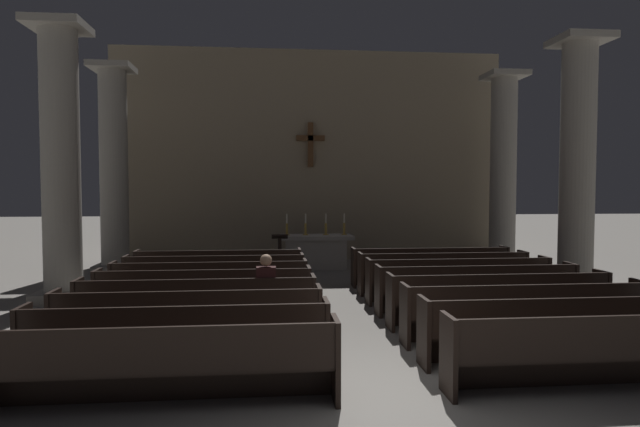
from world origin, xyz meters
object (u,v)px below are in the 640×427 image
Objects in this scene: pew_left_row_7 at (215,276)px; column_right_second at (577,168)px; pew_left_row_8 at (219,269)px; lectern at (280,256)px; pew_right_row_2 at (560,329)px; candlestick_inner_left at (306,228)px; column_left_third at (114,172)px; pew_right_row_6 at (458,280)px; altar at (316,251)px; lone_worshipper at (266,291)px; pew_left_row_1 at (163,365)px; pew_left_row_2 at (178,340)px; column_right_third at (503,173)px; pew_right_row_1 at (605,351)px; pew_right_row_5 at (476,289)px; pew_right_row_3 at (526,313)px; column_left_second at (61,166)px; candlestick_outer_right at (344,228)px; pew_left_row_3 at (189,321)px; candlestick_inner_right at (326,228)px; pew_right_row_4 at (498,299)px; candlestick_outer_left at (287,228)px; pew_right_row_8 at (430,266)px; pew_left_row_4 at (198,306)px; pew_right_row_7 at (443,273)px; pew_left_row_6 at (210,284)px.

column_right_second reaches higher than pew_left_row_7.
lectern is (1.47, 1.76, 0.07)m from pew_left_row_8.
pew_right_row_2 is 6.14× the size of candlestick_inner_left.
column_left_third is at bearing 160.95° from column_right_second.
pew_right_row_6 is at bearing -45.75° from lectern.
lone_worshipper is (-1.44, -6.88, 0.16)m from altar.
pew_left_row_2 is at bearing 90.00° from pew_left_row_1.
column_right_third reaches higher than lectern.
column_right_second reaches higher than pew_right_row_1.
pew_right_row_2 is 1.00× the size of pew_right_row_5.
pew_right_row_6 is (0.00, 2.97, 0.00)m from pew_right_row_3.
column_left_second is 1.00× the size of column_right_third.
candlestick_outer_right is at bearing 69.04° from pew_left_row_2.
candlestick_inner_left reaches higher than pew_left_row_3.
pew_left_row_8 is at bearing 105.89° from lone_worshipper.
column_right_second is 9.36× the size of candlestick_inner_right.
column_left_second is at bearing 128.49° from pew_left_row_3.
candlestick_inner_left is at bearing -178.83° from column_right_third.
pew_left_row_1 is at bearing -106.13° from candlestick_inner_right.
pew_right_row_4 is 7.32m from candlestick_inner_right.
pew_left_row_7 is at bearing 142.29° from pew_right_row_3.
pew_left_row_7 is 4.37m from candlestick_outer_left.
pew_right_row_1 is 2.93× the size of lone_worshipper.
pew_left_row_3 is at bearing -158.86° from pew_right_row_5.
column_right_third is at bearing 43.83° from pew_right_row_8.
pew_left_row_4 and pew_left_row_8 have the same top height.
pew_right_row_2 is at bearing -90.00° from pew_right_row_7.
column_right_third is at bearing 62.02° from pew_right_row_5.
column_right_third is (8.34, 4.08, 2.38)m from pew_left_row_7.
pew_left_row_1 is at bearing -126.47° from pew_right_row_8.
column_left_second reaches higher than pew_right_row_6.
column_left_third reaches higher than pew_right_row_1.
pew_right_row_3 is (5.12, -2.97, 0.00)m from pew_left_row_6.
lectern is at bearing -15.77° from column_left_third.
pew_left_row_6 is 0.66× the size of column_right_second.
candlestick_outer_left is 0.55m from candlestick_inner_left.
candlestick_inner_left is 0.48× the size of lone_worshipper.
lone_worshipper reaches higher than pew_left_row_2.
lone_worshipper is at bearing 143.09° from pew_right_row_1.
lone_worshipper is (-7.22, -3.02, -2.17)m from column_right_second.
column_right_third is 6.30m from candlestick_inner_left.
candlestick_inner_left is (-6.08, -0.12, -1.65)m from column_right_third.
pew_right_row_1 is 1.76× the size of altar.
lone_worshipper is (-4.00, -0.95, 0.22)m from pew_right_row_5.
lone_worshipper is (1.12, -3.92, 0.22)m from pew_left_row_8.
pew_right_row_1 is at bearing -50.23° from column_left_third.
candlestick_inner_right reaches higher than altar.
pew_left_row_7 is 0.66× the size of column_left_second.
candlestick_outer_left reaches higher than lone_worshipper.
candlestick_inner_left is (0.55, 0.00, 0.00)m from candlestick_outer_left.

